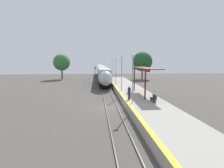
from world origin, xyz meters
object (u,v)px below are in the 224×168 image
at_px(lamppost_near, 133,76).
at_px(lamppost_far, 116,69).
at_px(railway_signal, 95,72).
at_px(person_waiting, 129,92).
at_px(lamppost_mid, 122,72).
at_px(train, 101,71).
at_px(lamppost_farthest, 112,68).
at_px(platform_bench, 154,98).

height_order(lamppost_near, lamppost_far, same).
relative_size(railway_signal, lamppost_near, 0.78).
xyz_separation_m(person_waiting, lamppost_mid, (0.03, 6.90, 2.25)).
height_order(train, lamppost_near, lamppost_near).
distance_m(train, lamppost_mid, 35.56).
xyz_separation_m(person_waiting, lamppost_farthest, (0.03, 24.38, 2.25)).
bearing_deg(lamppost_farthest, person_waiting, -90.06).
xyz_separation_m(railway_signal, lamppost_near, (4.52, -29.89, 1.47)).
bearing_deg(lamppost_far, railway_signal, 110.02).
bearing_deg(person_waiting, railway_signal, 99.11).
height_order(platform_bench, lamppost_near, lamppost_near).
xyz_separation_m(platform_bench, lamppost_farthest, (-2.65, 25.99, 2.70)).
bearing_deg(lamppost_far, train, 94.99).
relative_size(platform_bench, lamppost_far, 0.26).
bearing_deg(train, lamppost_mid, -86.23).
relative_size(platform_bench, person_waiting, 0.82).
bearing_deg(train, lamppost_farthest, -82.60).
relative_size(lamppost_mid, lamppost_farthest, 1.00).
relative_size(platform_bench, lamppost_near, 0.26).
relative_size(platform_bench, railway_signal, 0.33).
bearing_deg(lamppost_mid, railway_signal, 102.07).
bearing_deg(railway_signal, lamppost_mid, -77.93).
relative_size(lamppost_near, lamppost_farthest, 1.00).
height_order(railway_signal, lamppost_far, lamppost_far).
distance_m(railway_signal, lamppost_mid, 21.68).
height_order(person_waiting, lamppost_mid, lamppost_mid).
distance_m(platform_bench, person_waiting, 3.16).
distance_m(platform_bench, lamppost_near, 3.79).
relative_size(person_waiting, lamppost_mid, 0.32).
distance_m(lamppost_near, lamppost_mid, 8.74).
bearing_deg(platform_bench, lamppost_farthest, 95.83).
bearing_deg(lamppost_farthest, platform_bench, -84.17).
bearing_deg(lamppost_mid, lamppost_farthest, 90.00).
distance_m(train, lamppost_near, 44.27).
bearing_deg(platform_bench, person_waiting, 148.96).
bearing_deg(person_waiting, lamppost_farthest, 89.94).
bearing_deg(lamppost_mid, lamppost_far, 90.00).
distance_m(person_waiting, lamppost_far, 15.80).
xyz_separation_m(railway_signal, lamppost_far, (4.52, -12.41, 1.47)).
bearing_deg(lamppost_near, lamppost_farthest, 90.00).
bearing_deg(lamppost_mid, platform_bench, -72.69).
distance_m(person_waiting, lamppost_mid, 7.26).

